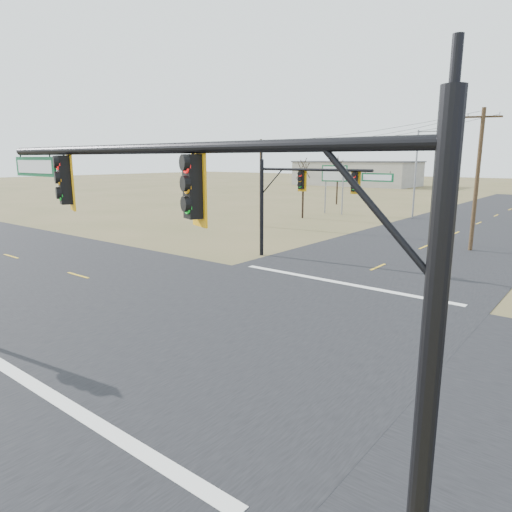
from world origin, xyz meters
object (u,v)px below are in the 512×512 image
(utility_pole_near, at_px, (477,178))
(bare_tree_b, at_px, (338,164))
(mast_arm_near, at_px, (206,228))
(bare_tree_a, at_px, (303,168))
(utility_pole_far, at_px, (261,181))
(highway_sign, at_px, (334,179))
(streetlight_c, at_px, (418,169))
(mast_arm_far, at_px, (304,188))

(utility_pole_near, bearing_deg, bare_tree_b, 134.61)
(mast_arm_near, relative_size, utility_pole_near, 1.08)
(bare_tree_a, bearing_deg, bare_tree_b, 105.89)
(utility_pole_near, height_order, utility_pole_far, utility_pole_near)
(mast_arm_near, xyz_separation_m, utility_pole_far, (-20.86, 28.35, -0.89))
(utility_pole_near, relative_size, highway_sign, 1.72)
(bare_tree_a, bearing_deg, mast_arm_near, -59.59)
(streetlight_c, bearing_deg, utility_pole_far, -124.15)
(utility_pole_near, bearing_deg, utility_pole_far, 179.91)
(mast_arm_near, height_order, bare_tree_b, mast_arm_near)
(mast_arm_far, relative_size, bare_tree_a, 1.32)
(utility_pole_near, relative_size, streetlight_c, 1.03)
(utility_pole_near, bearing_deg, mast_arm_far, -124.84)
(mast_arm_far, bearing_deg, utility_pole_near, 43.64)
(streetlight_c, bearing_deg, mast_arm_far, -88.71)
(utility_pole_near, relative_size, bare_tree_b, 1.37)
(highway_sign, xyz_separation_m, bare_tree_a, (-0.68, -5.53, 1.33))
(mast_arm_near, xyz_separation_m, streetlight_c, (-11.80, 43.77, 0.07))
(utility_pole_near, xyz_separation_m, streetlight_c, (-9.43, 15.45, 0.22))
(bare_tree_b, bearing_deg, streetlight_c, -30.58)
(utility_pole_far, xyz_separation_m, highway_sign, (0.31, 13.34, -0.24))
(utility_pole_far, xyz_separation_m, bare_tree_a, (-0.37, 7.81, 1.09))
(utility_pole_near, bearing_deg, streetlight_c, 121.39)
(mast_arm_far, distance_m, streetlight_c, 25.86)
(streetlight_c, distance_m, bare_tree_b, 16.19)
(mast_arm_near, relative_size, bare_tree_a, 1.54)
(mast_arm_far, height_order, bare_tree_a, bare_tree_a)
(highway_sign, bearing_deg, bare_tree_a, -111.53)
(mast_arm_far, distance_m, bare_tree_a, 21.59)
(bare_tree_a, distance_m, bare_tree_b, 16.48)
(utility_pole_far, distance_m, bare_tree_a, 7.89)
(mast_arm_near, distance_m, utility_pole_near, 28.42)
(utility_pole_near, bearing_deg, bare_tree_a, 157.42)
(mast_arm_far, height_order, bare_tree_b, bare_tree_b)
(mast_arm_far, height_order, highway_sign, mast_arm_far)
(highway_sign, height_order, streetlight_c, streetlight_c)
(mast_arm_near, relative_size, highway_sign, 1.86)
(mast_arm_far, xyz_separation_m, bare_tree_a, (-11.68, 18.14, 0.79))
(utility_pole_near, distance_m, bare_tree_b, 33.27)
(utility_pole_far, bearing_deg, mast_arm_far, -42.38)
(mast_arm_far, bearing_deg, highway_sign, 103.42)
(utility_pole_far, xyz_separation_m, streetlight_c, (9.06, 15.42, 0.96))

